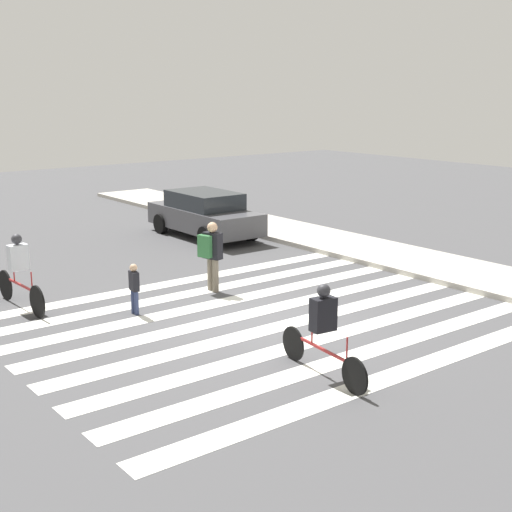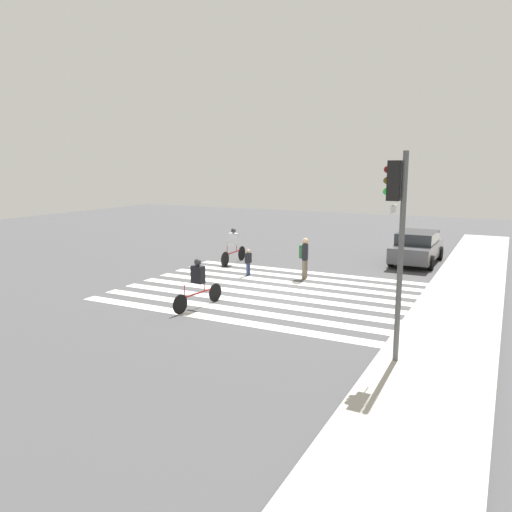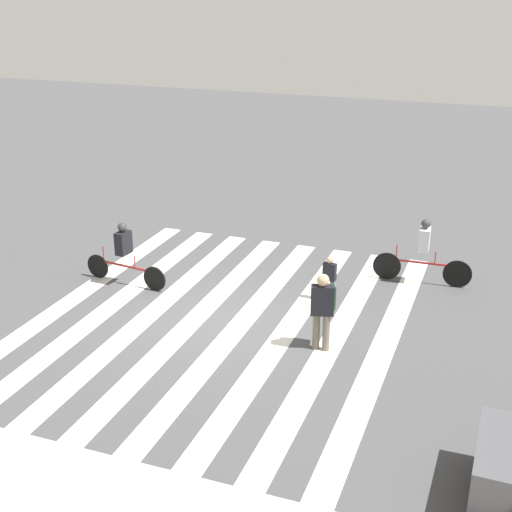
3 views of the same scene
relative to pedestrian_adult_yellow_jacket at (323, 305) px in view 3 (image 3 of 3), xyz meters
name	(u,v)px [view 3 (image 3 of 3)]	position (x,y,z in m)	size (l,w,h in m)	color
ground_plane	(218,321)	(2.43, -0.40, -0.95)	(60.00, 60.00, 0.00)	#444447
sidewalk_curb	(43,507)	(2.43, 5.85, -0.88)	(36.00, 2.50, 0.14)	#ADA89E
crosswalk_stripes	(218,321)	(2.43, -0.40, -0.95)	(7.66, 10.00, 0.01)	silver
pedestrian_adult_yellow_jacket	(323,305)	(0.00, 0.00, 0.00)	(0.49, 0.46, 1.63)	#6B6051
pedestrian_adult_blue_shirt	(329,276)	(0.46, -2.25, -0.35)	(0.32, 0.18, 1.08)	navy
cyclist_near_curb	(124,251)	(5.29, -1.44, -0.10)	(2.27, 0.43, 1.57)	black
cyclist_far_lane	(423,250)	(-1.39, -3.98, -0.09)	(2.35, 0.41, 1.63)	black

